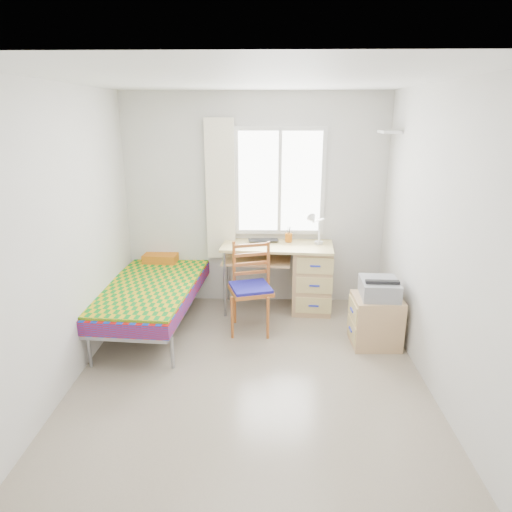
{
  "coord_description": "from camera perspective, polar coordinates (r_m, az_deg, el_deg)",
  "views": [
    {
      "loc": [
        0.15,
        -3.82,
        2.35
      ],
      "look_at": [
        0.04,
        0.55,
        0.97
      ],
      "focal_mm": 32.0,
      "sensor_mm": 36.0,
      "label": 1
    }
  ],
  "objects": [
    {
      "name": "floor",
      "position": [
        4.49,
        -0.71,
        -14.09
      ],
      "size": [
        3.5,
        3.5,
        0.0
      ],
      "primitive_type": "plane",
      "color": "#BCAD93",
      "rests_on": "ground"
    },
    {
      "name": "ceiling",
      "position": [
        3.83,
        -0.87,
        21.22
      ],
      "size": [
        3.5,
        3.5,
        0.0
      ],
      "primitive_type": "plane",
      "rotation": [
        3.14,
        0.0,
        0.0
      ],
      "color": "white",
      "rests_on": "wall_back"
    },
    {
      "name": "wall_back",
      "position": [
        5.67,
        -0.11,
        6.8
      ],
      "size": [
        3.2,
        0.0,
        3.2
      ],
      "primitive_type": "plane",
      "rotation": [
        1.57,
        0.0,
        0.0
      ],
      "color": "silver",
      "rests_on": "ground"
    },
    {
      "name": "wall_left",
      "position": [
        4.33,
        -22.45,
        2.11
      ],
      "size": [
        0.0,
        3.5,
        3.5
      ],
      "primitive_type": "plane",
      "rotation": [
        1.57,
        0.0,
        1.57
      ],
      "color": "silver",
      "rests_on": "ground"
    },
    {
      "name": "wall_right",
      "position": [
        4.22,
        21.49,
        1.84
      ],
      "size": [
        0.0,
        3.5,
        3.5
      ],
      "primitive_type": "plane",
      "rotation": [
        1.57,
        0.0,
        -1.57
      ],
      "color": "silver",
      "rests_on": "ground"
    },
    {
      "name": "window",
      "position": [
        5.61,
        2.98,
        9.24
      ],
      "size": [
        1.1,
        0.04,
        1.3
      ],
      "color": "white",
      "rests_on": "wall_back"
    },
    {
      "name": "curtain",
      "position": [
        5.6,
        -4.47,
        8.17
      ],
      "size": [
        0.35,
        0.05,
        1.7
      ],
      "primitive_type": "cube",
      "color": "white",
      "rests_on": "wall_back"
    },
    {
      "name": "floating_shelf",
      "position": [
        5.4,
        16.35,
        14.67
      ],
      "size": [
        0.2,
        0.32,
        0.03
      ],
      "primitive_type": "cube",
      "color": "white",
      "rests_on": "wall_right"
    },
    {
      "name": "bed",
      "position": [
        5.39,
        -12.62,
        -3.72
      ],
      "size": [
        1.14,
        2.18,
        0.91
      ],
      "rotation": [
        0.0,
        0.0,
        -0.08
      ],
      "color": "#93949B",
      "rests_on": "floor"
    },
    {
      "name": "desk",
      "position": [
        5.64,
        6.28,
        -2.33
      ],
      "size": [
        1.37,
        0.71,
        0.83
      ],
      "rotation": [
        0.0,
        0.0,
        -0.08
      ],
      "color": "tan",
      "rests_on": "floor"
    },
    {
      "name": "chair",
      "position": [
        5.05,
        -0.58,
        -3.32
      ],
      "size": [
        0.53,
        0.53,
        1.0
      ],
      "rotation": [
        0.0,
        0.0,
        0.29
      ],
      "color": "#B06E22",
      "rests_on": "floor"
    },
    {
      "name": "cabinet",
      "position": [
        4.98,
        14.7,
        -7.85
      ],
      "size": [
        0.51,
        0.45,
        0.54
      ],
      "rotation": [
        0.0,
        0.0,
        0.03
      ],
      "color": "tan",
      "rests_on": "floor"
    },
    {
      "name": "printer",
      "position": [
        4.87,
        15.16,
        -3.87
      ],
      "size": [
        0.39,
        0.45,
        0.19
      ],
      "rotation": [
        0.0,
        0.0,
        -0.05
      ],
      "color": "gray",
      "rests_on": "cabinet"
    },
    {
      "name": "laptop",
      "position": [
        5.57,
        0.96,
        1.78
      ],
      "size": [
        0.38,
        0.26,
        0.03
      ],
      "primitive_type": "imported",
      "rotation": [
        0.0,
        0.0,
        0.08
      ],
      "color": "black",
      "rests_on": "desk"
    },
    {
      "name": "pen_cup",
      "position": [
        5.62,
        4.09,
        2.31
      ],
      "size": [
        0.09,
        0.09,
        0.11
      ],
      "primitive_type": "cylinder",
      "rotation": [
        0.0,
        0.0,
        0.11
      ],
      "color": "orange",
      "rests_on": "desk"
    },
    {
      "name": "task_lamp",
      "position": [
        5.4,
        7.41,
        3.8
      ],
      "size": [
        0.23,
        0.32,
        0.41
      ],
      "rotation": [
        0.0,
        0.0,
        -0.3
      ],
      "color": "white",
      "rests_on": "desk"
    },
    {
      "name": "book",
      "position": [
        5.57,
        0.38,
        -0.95
      ],
      "size": [
        0.23,
        0.29,
        0.02
      ],
      "primitive_type": "imported",
      "rotation": [
        0.0,
        0.0,
        -0.16
      ],
      "color": "gray",
      "rests_on": "desk"
    }
  ]
}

